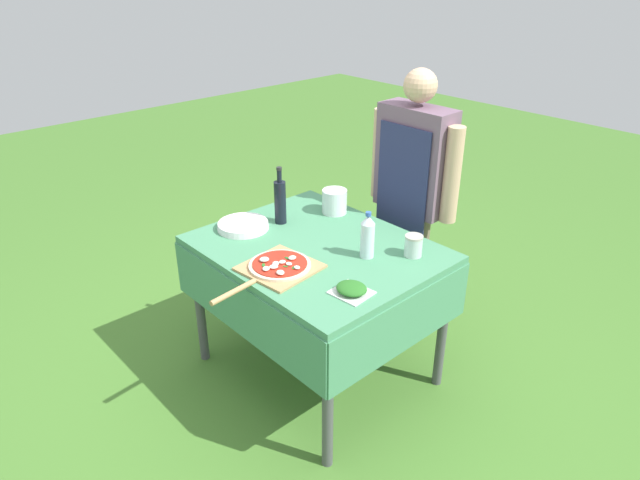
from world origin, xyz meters
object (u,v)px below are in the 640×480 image
water_bottle (368,236)px  plate_stack (243,225)px  person_cook (412,185)px  pizza_on_peel (278,267)px  sauce_jar (413,247)px  prep_table (317,263)px  mixing_tub (335,201)px  herb_container (352,289)px  oil_bottle (280,201)px

water_bottle → plate_stack: (-0.64, -0.25, -0.09)m
person_cook → pizza_on_peel: size_ratio=2.71×
plate_stack → sauce_jar: size_ratio=2.57×
prep_table → mixing_tub: bearing=124.4°
sauce_jar → plate_stack: bearing=-151.7°
pizza_on_peel → water_bottle: size_ratio=2.47×
prep_table → pizza_on_peel: pizza_on_peel is taller
person_cook → sauce_jar: person_cook is taller
prep_table → water_bottle: (0.24, 0.10, 0.20)m
person_cook → pizza_on_peel: 0.99m
water_bottle → sauce_jar: size_ratio=2.21×
water_bottle → sauce_jar: (0.14, 0.17, -0.06)m
herb_container → sauce_jar: (-0.04, 0.45, 0.03)m
sauce_jar → herb_container: bearing=-84.9°
pizza_on_peel → oil_bottle: (-0.38, 0.33, 0.11)m
mixing_tub → sauce_jar: bearing=-6.5°
oil_bottle → water_bottle: size_ratio=1.35×
pizza_on_peel → herb_container: 0.38m
prep_table → oil_bottle: (-0.33, 0.04, 0.22)m
person_cook → sauce_jar: 0.57m
plate_stack → sauce_jar: (0.78, 0.42, 0.03)m
water_bottle → herb_container: water_bottle is taller
herb_container → mixing_tub: mixing_tub is taller
pizza_on_peel → oil_bottle: 0.52m
pizza_on_peel → water_bottle: bearing=58.6°
prep_table → sauce_jar: 0.49m
water_bottle → pizza_on_peel: bearing=-115.1°
pizza_on_peel → sauce_jar: sauce_jar is taller
herb_container → mixing_tub: 0.84m
water_bottle → sauce_jar: bearing=50.2°
person_cook → mixing_tub: (-0.25, -0.35, -0.07)m
prep_table → oil_bottle: bearing=173.2°
person_cook → mixing_tub: size_ratio=11.26×
oil_bottle → water_bottle: bearing=6.2°
plate_stack → water_bottle: bearing=21.5°
water_bottle → sauce_jar: water_bottle is taller
person_cook → pizza_on_peel: person_cook is taller
prep_table → person_cook: (0.02, 0.69, 0.23)m
oil_bottle → herb_container: 0.79m
person_cook → sauce_jar: size_ratio=14.80×
plate_stack → sauce_jar: bearing=28.3°
oil_bottle → plate_stack: size_ratio=1.16×
oil_bottle → herb_container: size_ratio=1.80×
water_bottle → plate_stack: water_bottle is taller
prep_table → person_cook: size_ratio=0.75×
prep_table → person_cook: bearing=88.8°
prep_table → mixing_tub: 0.44m
water_bottle → plate_stack: 0.70m
pizza_on_peel → plate_stack: pizza_on_peel is taller
person_cook → sauce_jar: bearing=129.6°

